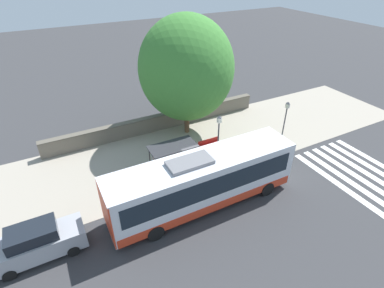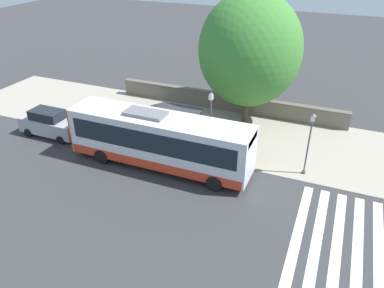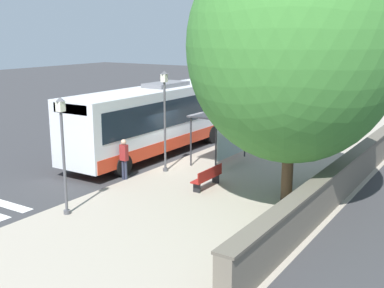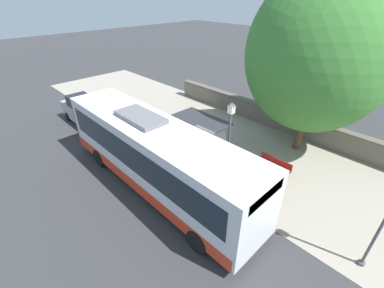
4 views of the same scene
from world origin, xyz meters
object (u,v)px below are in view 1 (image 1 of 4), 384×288
at_px(street_lamp_near, 218,140).
at_px(parked_car_behind_bus, 37,243).
at_px(pedestrian, 246,158).
at_px(bench, 209,144).
at_px(bus_shelter, 172,150).
at_px(shade_tree, 186,69).
at_px(bus, 203,181).
at_px(street_lamp_far, 284,122).

relative_size(street_lamp_near, parked_car_behind_bus, 1.00).
xyz_separation_m(pedestrian, bench, (-3.71, -0.93, -0.59)).
distance_m(bus_shelter, shade_tree, 7.19).
distance_m(shade_tree, parked_car_behind_bus, 15.90).
height_order(bus, shade_tree, shade_tree).
xyz_separation_m(bench, shade_tree, (-3.32, -0.33, 5.35)).
bearing_deg(street_lamp_far, street_lamp_near, -87.73).
bearing_deg(bench, street_lamp_far, 62.89).
relative_size(bench, street_lamp_far, 0.45).
bearing_deg(bus_shelter, street_lamp_near, 65.33).
bearing_deg(parked_car_behind_bus, bus, 86.34).
relative_size(pedestrian, bench, 0.96).
distance_m(bus, shade_tree, 10.06).
height_order(shade_tree, parked_car_behind_bus, shade_tree).
xyz_separation_m(bus, street_lamp_far, (-2.66, 8.88, 0.57)).
bearing_deg(bus, street_lamp_far, 106.67).
bearing_deg(street_lamp_far, parked_car_behind_bus, -83.65).
relative_size(bus, pedestrian, 6.63).
relative_size(pedestrian, street_lamp_far, 0.43).
xyz_separation_m(bus, pedestrian, (-1.64, 4.56, -0.84)).
bearing_deg(street_lamp_near, bench, 160.09).
bearing_deg(bus, pedestrian, 109.73).
distance_m(pedestrian, street_lamp_near, 2.71).
distance_m(bench, street_lamp_far, 6.22).
xyz_separation_m(bus_shelter, street_lamp_near, (1.34, 2.92, 0.68)).
xyz_separation_m(pedestrian, street_lamp_far, (-1.02, 4.32, 1.42)).
relative_size(street_lamp_near, street_lamp_far, 1.11).
height_order(bus_shelter, street_lamp_near, street_lamp_near).
distance_m(bus, bench, 6.62).
bearing_deg(street_lamp_far, bench, -117.11).
xyz_separation_m(pedestrian, parked_car_behind_bus, (1.03, -14.08, -0.09)).
xyz_separation_m(bench, parked_car_behind_bus, (4.73, -13.16, 0.51)).
relative_size(bus_shelter, street_lamp_far, 0.78).
height_order(street_lamp_near, street_lamp_far, street_lamp_near).
xyz_separation_m(street_lamp_far, shade_tree, (-6.00, -5.58, 3.34)).
xyz_separation_m(bus, bench, (-5.34, 3.63, -1.44)).
xyz_separation_m(bus_shelter, street_lamp_far, (1.09, 9.22, 0.43)).
relative_size(shade_tree, parked_car_behind_bus, 2.16).
height_order(bus_shelter, pedestrian, bus_shelter).
distance_m(bus_shelter, bench, 4.57).
bearing_deg(bus, parked_car_behind_bus, -93.66).
bearing_deg(street_lamp_near, bus, -46.87).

